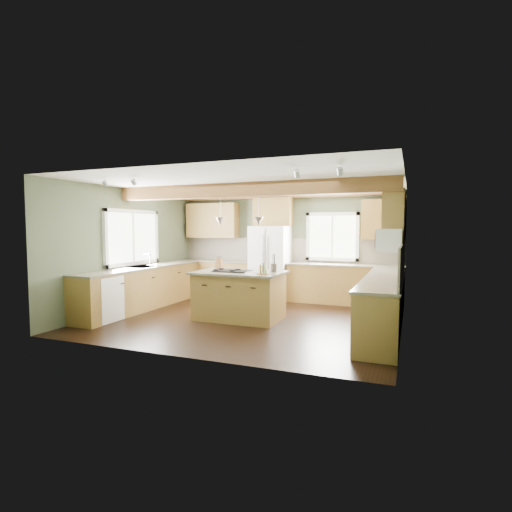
% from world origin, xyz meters
% --- Properties ---
extents(floor, '(5.60, 5.60, 0.00)m').
position_xyz_m(floor, '(0.00, 0.00, 0.00)').
color(floor, black).
rests_on(floor, ground).
extents(ceiling, '(5.60, 5.60, 0.00)m').
position_xyz_m(ceiling, '(0.00, 0.00, 2.60)').
color(ceiling, silver).
rests_on(ceiling, wall_back).
extents(wall_back, '(5.60, 0.00, 5.60)m').
position_xyz_m(wall_back, '(0.00, 2.50, 1.30)').
color(wall_back, '#47513A').
rests_on(wall_back, ground).
extents(wall_left, '(0.00, 5.00, 5.00)m').
position_xyz_m(wall_left, '(-2.80, 0.00, 1.30)').
color(wall_left, '#47513A').
rests_on(wall_left, ground).
extents(wall_right, '(0.00, 5.00, 5.00)m').
position_xyz_m(wall_right, '(2.80, 0.00, 1.30)').
color(wall_right, '#47513A').
rests_on(wall_right, ground).
extents(ceiling_beam, '(5.55, 0.26, 0.26)m').
position_xyz_m(ceiling_beam, '(0.00, -0.12, 2.47)').
color(ceiling_beam, brown).
rests_on(ceiling_beam, ceiling).
extents(soffit_trim, '(5.55, 0.20, 0.10)m').
position_xyz_m(soffit_trim, '(0.00, 2.40, 2.54)').
color(soffit_trim, brown).
rests_on(soffit_trim, ceiling).
extents(backsplash_back, '(5.58, 0.03, 0.58)m').
position_xyz_m(backsplash_back, '(0.00, 2.48, 1.21)').
color(backsplash_back, brown).
rests_on(backsplash_back, wall_back).
extents(backsplash_right, '(0.03, 3.70, 0.58)m').
position_xyz_m(backsplash_right, '(2.78, 0.05, 1.21)').
color(backsplash_right, brown).
rests_on(backsplash_right, wall_right).
extents(base_cab_back_left, '(2.02, 0.60, 0.88)m').
position_xyz_m(base_cab_back_left, '(-1.79, 2.20, 0.44)').
color(base_cab_back_left, brown).
rests_on(base_cab_back_left, floor).
extents(counter_back_left, '(2.06, 0.64, 0.04)m').
position_xyz_m(counter_back_left, '(-1.79, 2.20, 0.90)').
color(counter_back_left, '#494335').
rests_on(counter_back_left, base_cab_back_left).
extents(base_cab_back_right, '(2.62, 0.60, 0.88)m').
position_xyz_m(base_cab_back_right, '(1.49, 2.20, 0.44)').
color(base_cab_back_right, brown).
rests_on(base_cab_back_right, floor).
extents(counter_back_right, '(2.66, 0.64, 0.04)m').
position_xyz_m(counter_back_right, '(1.49, 2.20, 0.90)').
color(counter_back_right, '#494335').
rests_on(counter_back_right, base_cab_back_right).
extents(base_cab_left, '(0.60, 3.70, 0.88)m').
position_xyz_m(base_cab_left, '(-2.50, 0.05, 0.44)').
color(base_cab_left, brown).
rests_on(base_cab_left, floor).
extents(counter_left, '(0.64, 3.74, 0.04)m').
position_xyz_m(counter_left, '(-2.50, 0.05, 0.90)').
color(counter_left, '#494335').
rests_on(counter_left, base_cab_left).
extents(base_cab_right, '(0.60, 3.70, 0.88)m').
position_xyz_m(base_cab_right, '(2.50, 0.05, 0.44)').
color(base_cab_right, brown).
rests_on(base_cab_right, floor).
extents(counter_right, '(0.64, 3.74, 0.04)m').
position_xyz_m(counter_right, '(2.50, 0.05, 0.90)').
color(counter_right, '#494335').
rests_on(counter_right, base_cab_right).
extents(upper_cab_back_left, '(1.40, 0.35, 0.90)m').
position_xyz_m(upper_cab_back_left, '(-1.99, 2.33, 1.95)').
color(upper_cab_back_left, brown).
rests_on(upper_cab_back_left, wall_back).
extents(upper_cab_over_fridge, '(0.96, 0.35, 0.70)m').
position_xyz_m(upper_cab_over_fridge, '(-0.30, 2.33, 2.15)').
color(upper_cab_over_fridge, brown).
rests_on(upper_cab_over_fridge, wall_back).
extents(upper_cab_right, '(0.35, 2.20, 0.90)m').
position_xyz_m(upper_cab_right, '(2.62, 0.90, 1.95)').
color(upper_cab_right, brown).
rests_on(upper_cab_right, wall_right).
extents(upper_cab_back_corner, '(0.90, 0.35, 0.90)m').
position_xyz_m(upper_cab_back_corner, '(2.30, 2.33, 1.95)').
color(upper_cab_back_corner, brown).
rests_on(upper_cab_back_corner, wall_back).
extents(window_left, '(0.04, 1.60, 1.05)m').
position_xyz_m(window_left, '(-2.78, 0.05, 1.55)').
color(window_left, white).
rests_on(window_left, wall_left).
extents(window_back, '(1.10, 0.04, 1.00)m').
position_xyz_m(window_back, '(1.15, 2.48, 1.55)').
color(window_back, white).
rests_on(window_back, wall_back).
extents(sink, '(0.50, 0.65, 0.03)m').
position_xyz_m(sink, '(-2.50, 0.05, 0.91)').
color(sink, '#262628').
rests_on(sink, counter_left).
extents(faucet, '(0.02, 0.02, 0.28)m').
position_xyz_m(faucet, '(-2.32, 0.05, 1.05)').
color(faucet, '#B2B2B7').
rests_on(faucet, sink).
extents(dishwasher, '(0.60, 0.60, 0.84)m').
position_xyz_m(dishwasher, '(-2.49, -1.25, 0.43)').
color(dishwasher, white).
rests_on(dishwasher, floor).
extents(oven, '(0.60, 0.72, 0.84)m').
position_xyz_m(oven, '(2.49, -1.25, 0.43)').
color(oven, white).
rests_on(oven, floor).
extents(microwave, '(0.40, 0.70, 0.38)m').
position_xyz_m(microwave, '(2.58, -0.05, 1.55)').
color(microwave, white).
rests_on(microwave, wall_right).
extents(pendant_left, '(0.18, 0.18, 0.16)m').
position_xyz_m(pendant_left, '(-0.54, -0.12, 1.88)').
color(pendant_left, '#B2B2B7').
rests_on(pendant_left, ceiling).
extents(pendant_right, '(0.18, 0.18, 0.16)m').
position_xyz_m(pendant_right, '(0.25, -0.12, 1.88)').
color(pendant_right, '#B2B2B7').
rests_on(pendant_right, ceiling).
extents(refrigerator, '(0.90, 0.74, 1.80)m').
position_xyz_m(refrigerator, '(-0.30, 2.12, 0.90)').
color(refrigerator, white).
rests_on(refrigerator, floor).
extents(island, '(1.59, 0.97, 0.88)m').
position_xyz_m(island, '(-0.15, -0.12, 0.44)').
color(island, brown).
rests_on(island, floor).
extents(island_top, '(1.70, 1.08, 0.04)m').
position_xyz_m(island_top, '(-0.15, -0.12, 0.90)').
color(island_top, '#494335').
rests_on(island_top, island).
extents(cooktop, '(0.69, 0.46, 0.02)m').
position_xyz_m(cooktop, '(-0.28, -0.12, 0.93)').
color(cooktop, black).
rests_on(cooktop, island_top).
extents(knife_block, '(0.14, 0.11, 0.22)m').
position_xyz_m(knife_block, '(-0.73, 0.20, 1.03)').
color(knife_block, brown).
rests_on(knife_block, island_top).
extents(utensil_crock, '(0.14, 0.14, 0.16)m').
position_xyz_m(utensil_crock, '(0.49, 0.07, 1.00)').
color(utensil_crock, '#453D37').
rests_on(utensil_crock, island_top).
extents(bottle_tray, '(0.27, 0.27, 0.19)m').
position_xyz_m(bottle_tray, '(0.41, -0.35, 1.02)').
color(bottle_tray, brown).
rests_on(bottle_tray, island_top).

